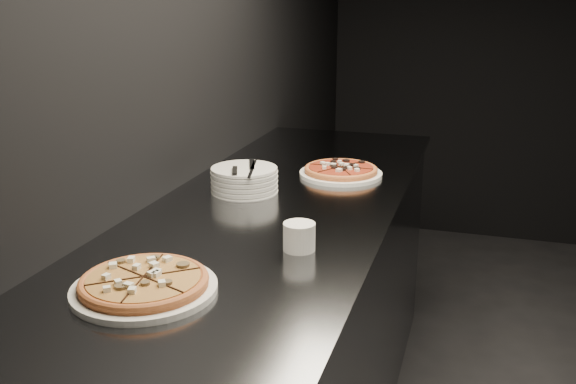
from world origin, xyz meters
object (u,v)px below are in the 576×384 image
(counter, at_px, (269,346))
(ramekin, at_px, (299,236))
(pizza_mushroom, at_px, (144,284))
(cutlery, at_px, (245,168))
(pizza_tomato, at_px, (341,171))
(plate_stack, at_px, (244,180))

(counter, xyz_separation_m, ramekin, (0.18, -0.27, 0.50))
(pizza_mushroom, bearing_deg, cutlery, 93.84)
(pizza_mushroom, bearing_deg, ramekin, 52.55)
(counter, relative_size, pizza_tomato, 8.24)
(pizza_tomato, xyz_separation_m, cutlery, (-0.25, -0.30, 0.07))
(ramekin, bearing_deg, cutlery, 126.27)
(pizza_tomato, distance_m, plate_stack, 0.39)
(counter, bearing_deg, pizza_tomato, 74.55)
(pizza_mushroom, distance_m, pizza_tomato, 1.07)
(counter, distance_m, cutlery, 0.58)
(counter, distance_m, plate_stack, 0.54)
(ramekin, bearing_deg, pizza_mushroom, -127.45)
(pizza_mushroom, bearing_deg, plate_stack, 94.41)
(plate_stack, height_order, ramekin, plate_stack)
(counter, relative_size, pizza_mushroom, 6.66)
(counter, bearing_deg, pizza_mushroom, -97.47)
(counter, xyz_separation_m, pizza_tomato, (0.12, 0.45, 0.48))
(pizza_mushroom, xyz_separation_m, cutlery, (-0.05, 0.75, 0.06))
(pizza_mushroom, height_order, pizza_tomato, pizza_mushroom)
(counter, relative_size, ramekin, 29.65)
(counter, bearing_deg, cutlery, 130.62)
(pizza_tomato, relative_size, plate_stack, 1.36)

